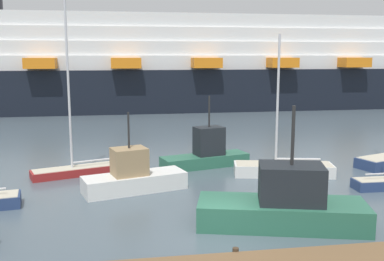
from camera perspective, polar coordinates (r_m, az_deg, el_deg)
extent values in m
plane|color=#4C5B66|center=(20.19, 3.72, -13.49)|extent=(600.00, 600.00, 0.00)
cylinder|color=#423323|center=(17.85, 5.55, -15.59)|extent=(0.24, 0.24, 0.65)
cube|color=white|center=(30.48, 11.52, -4.90)|extent=(6.70, 3.04, 0.78)
cube|color=beige|center=(30.38, 11.55, -4.14)|extent=(6.42, 2.85, 0.04)
cylinder|color=silver|center=(29.60, 10.83, 3.78)|extent=(0.16, 0.16, 8.44)
cylinder|color=silver|center=(30.47, 13.32, -3.53)|extent=(2.88, 0.70, 0.12)
cube|color=maroon|center=(31.01, -14.05, -5.00)|extent=(6.39, 3.34, 0.52)
cube|color=beige|center=(30.94, -14.07, -4.50)|extent=(6.11, 3.16, 0.04)
cylinder|color=silver|center=(29.99, -15.45, 6.17)|extent=(0.15, 0.15, 11.58)
cylinder|color=silver|center=(31.08, -12.47, -3.75)|extent=(2.71, 1.01, 0.12)
cylinder|color=silver|center=(29.09, 23.01, -5.07)|extent=(2.14, 0.11, 0.09)
cube|color=#2D6B51|center=(32.25, 1.65, -3.86)|extent=(6.60, 3.44, 0.83)
cube|color=#1E2328|center=(32.09, 2.18, -1.33)|extent=(2.28, 1.86, 2.02)
cylinder|color=#262626|center=(31.76, 2.20, 2.43)|extent=(0.13, 0.13, 2.22)
cube|color=#2D6B51|center=(21.65, 11.30, -10.35)|extent=(8.17, 4.47, 1.18)
cube|color=#1E2328|center=(21.24, 12.48, -6.60)|extent=(3.32, 2.65, 1.77)
cylinder|color=#262626|center=(20.74, 12.70, -0.63)|extent=(0.16, 0.16, 2.72)
cube|color=white|center=(26.75, -7.29, -6.57)|extent=(6.29, 3.59, 1.01)
cube|color=#A3845B|center=(26.33, -7.97, -3.92)|extent=(2.29, 1.98, 1.59)
cylinder|color=#262626|center=(25.97, -8.06, 0.03)|extent=(0.12, 0.12, 2.09)
cube|color=black|center=(68.08, -8.46, 5.29)|extent=(107.77, 16.24, 5.92)
cube|color=white|center=(67.91, -8.54, 8.59)|extent=(99.14, 14.34, 1.94)
cube|color=white|center=(67.91, -8.59, 10.23)|extent=(93.19, 13.48, 1.94)
cube|color=white|center=(67.96, -8.63, 11.86)|extent=(87.24, 12.62, 1.94)
cube|color=white|center=(68.07, -8.67, 13.49)|extent=(81.30, 11.76, 1.94)
cube|color=orange|center=(60.80, -18.68, 8.10)|extent=(3.91, 3.06, 1.36)
cube|color=orange|center=(60.08, -8.39, 8.49)|extent=(3.91, 3.06, 1.36)
cube|color=orange|center=(61.27, 1.83, 8.60)|extent=(3.91, 3.06, 1.36)
cube|color=orange|center=(64.27, 11.39, 8.46)|extent=(3.91, 3.06, 1.36)
cube|color=orange|center=(68.84, 19.87, 8.15)|extent=(3.91, 3.06, 1.36)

